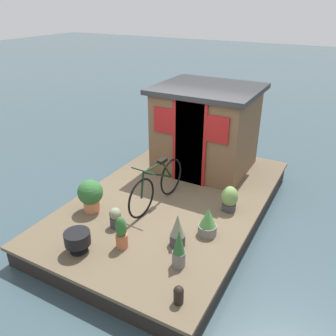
# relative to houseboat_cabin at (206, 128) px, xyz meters

# --- Properties ---
(ground_plane) EXTENTS (60.00, 60.00, 0.00)m
(ground_plane) POSITION_rel_houseboat_cabin_xyz_m (-1.50, 0.00, -1.32)
(ground_plane) COLOR #384C54
(houseboat_deck) EXTENTS (5.23, 3.25, 0.40)m
(houseboat_deck) POSITION_rel_houseboat_cabin_xyz_m (-1.50, 0.00, -1.12)
(houseboat_deck) COLOR brown
(houseboat_deck) RESTS_ON ground_plane
(houseboat_cabin) EXTENTS (1.85, 2.10, 1.82)m
(houseboat_cabin) POSITION_rel_houseboat_cabin_xyz_m (0.00, 0.00, 0.00)
(houseboat_cabin) COLOR brown
(houseboat_cabin) RESTS_ON houseboat_deck
(bicycle) EXTENTS (1.67, 0.50, 0.86)m
(bicycle) POSITION_rel_houseboat_cabin_xyz_m (-1.88, 0.13, -0.52)
(bicycle) COLOR black
(bicycle) RESTS_ON houseboat_deck
(potted_plant_geranium) EXTENTS (0.45, 0.45, 0.60)m
(potted_plant_geranium) POSITION_rel_houseboat_cabin_xyz_m (-2.63, 1.05, -0.59)
(potted_plant_geranium) COLOR #C6754C
(potted_plant_geranium) RESTS_ON houseboat_deck
(potted_plant_thyme) EXTENTS (0.20, 0.20, 0.35)m
(potted_plant_thyme) POSITION_rel_houseboat_cabin_xyz_m (-2.82, 0.38, -0.74)
(potted_plant_thyme) COLOR #38383D
(potted_plant_thyme) RESTS_ON houseboat_deck
(potted_plant_sage) EXTENTS (0.19, 0.19, 0.54)m
(potted_plant_sage) POSITION_rel_houseboat_cabin_xyz_m (-3.21, -0.02, -0.66)
(potted_plant_sage) COLOR #B2603D
(potted_plant_sage) RESTS_ON houseboat_deck
(potted_plant_succulent) EXTENTS (0.30, 0.30, 0.47)m
(potted_plant_succulent) POSITION_rel_houseboat_cabin_xyz_m (-1.44, -1.10, -0.69)
(potted_plant_succulent) COLOR #38383D
(potted_plant_succulent) RESTS_ON houseboat_deck
(potted_plant_mint) EXTENTS (0.19, 0.19, 0.60)m
(potted_plant_mint) POSITION_rel_houseboat_cabin_xyz_m (-3.16, -0.97, -0.64)
(potted_plant_mint) COLOR slate
(potted_plant_mint) RESTS_ON houseboat_deck
(potted_plant_fern) EXTENTS (0.30, 0.30, 0.49)m
(potted_plant_fern) POSITION_rel_houseboat_cabin_xyz_m (-2.29, -1.04, -0.69)
(potted_plant_fern) COLOR slate
(potted_plant_fern) RESTS_ON houseboat_deck
(potted_plant_lavender) EXTENTS (0.24, 0.24, 0.55)m
(potted_plant_lavender) POSITION_rel_houseboat_cabin_xyz_m (-2.75, -0.74, -0.66)
(potted_plant_lavender) COLOR #38383D
(potted_plant_lavender) RESTS_ON houseboat_deck
(charcoal_grill) EXTENTS (0.39, 0.39, 0.34)m
(charcoal_grill) POSITION_rel_houseboat_cabin_xyz_m (-3.60, 0.50, -0.70)
(charcoal_grill) COLOR black
(charcoal_grill) RESTS_ON houseboat_deck
(mooring_bollard) EXTENTS (0.13, 0.13, 0.26)m
(mooring_bollard) POSITION_rel_houseboat_cabin_xyz_m (-3.77, -1.28, -0.78)
(mooring_bollard) COLOR black
(mooring_bollard) RESTS_ON houseboat_deck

